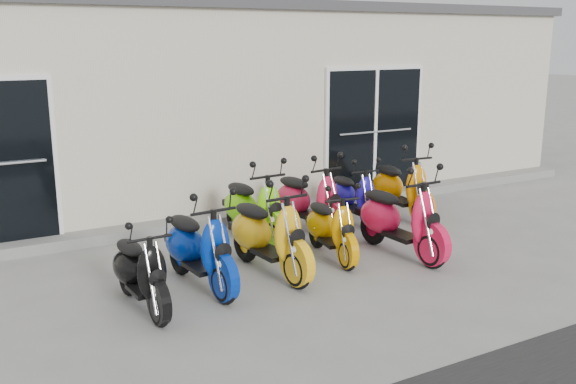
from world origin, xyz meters
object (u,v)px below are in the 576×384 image
Objects in this scene: scooter_front_orange_a at (268,223)px; scooter_back_green at (254,199)px; scooter_back_red at (309,191)px; scooter_front_black at (140,261)px; scooter_front_orange_b at (331,219)px; scooter_front_blue at (199,236)px; scooter_back_blue at (354,189)px; scooter_back_yellow at (401,179)px; scooter_front_red at (401,208)px.

scooter_front_orange_a is 1.02× the size of scooter_back_green.
scooter_front_black is at bearing -160.44° from scooter_back_red.
scooter_front_black is 1.01× the size of scooter_front_orange_b.
scooter_back_blue is (3.06, 1.33, -0.08)m from scooter_front_blue.
scooter_front_black is at bearing -156.50° from scooter_back_yellow.
scooter_back_green reaches higher than scooter_back_red.
scooter_front_black is at bearing -147.63° from scooter_back_green.
scooter_front_blue is at bearing -151.38° from scooter_back_blue.
scooter_front_red is at bearing -78.04° from scooter_back_red.
scooter_back_red is at bearing 24.24° from scooter_front_blue.
scooter_back_green reaches higher than scooter_front_blue.
scooter_front_black is 0.86× the size of scooter_back_yellow.
scooter_back_blue is 0.86× the size of scooter_back_yellow.
scooter_front_red reaches higher than scooter_front_blue.
scooter_back_red is at bearing -167.51° from scooter_back_blue.
scooter_back_green is at bearing 124.88° from scooter_front_orange_b.
scooter_back_red is 0.88m from scooter_back_blue.
scooter_front_red reaches higher than scooter_back_green.
scooter_front_blue is 2.70m from scooter_front_red.
scooter_front_orange_b is 1.72m from scooter_back_blue.
scooter_back_green is at bearing 38.34° from scooter_front_blue.
scooter_back_yellow reaches higher than scooter_front_orange_b.
scooter_front_blue is at bearing 175.15° from scooter_front_orange_a.
scooter_front_blue is 0.98× the size of scooter_back_yellow.
scooter_front_blue is at bearing 172.33° from scooter_front_red.
scooter_front_blue is at bearing -168.05° from scooter_front_orange_b.
scooter_front_red is (0.85, -0.34, 0.11)m from scooter_front_orange_b.
scooter_back_green is (0.41, 1.21, -0.02)m from scooter_front_orange_a.
scooter_front_blue is 3.34m from scooter_back_blue.
scooter_back_green is at bearing -174.32° from scooter_back_yellow.
scooter_back_blue is at bearing 177.41° from scooter_back_yellow.
scooter_front_red is 1.03× the size of scooter_back_red.
scooter_back_red is at bearing -3.44° from scooter_back_green.
scooter_back_green reaches higher than scooter_front_orange_b.
scooter_front_orange_b is 0.85× the size of scooter_back_green.
scooter_back_yellow is (2.03, 1.10, 0.10)m from scooter_front_orange_b.
scooter_back_yellow is (2.58, -0.01, 0.00)m from scooter_back_green.
scooter_back_red is 1.69m from scooter_back_yellow.
scooter_back_red is (-0.50, 1.45, -0.02)m from scooter_front_red.
scooter_front_blue is 4.06m from scooter_back_yellow.
scooter_front_blue is at bearing -156.83° from scooter_back_yellow.
scooter_front_orange_a is at bearing -143.54° from scooter_back_blue.
scooter_back_yellow reaches higher than scooter_back_green.
scooter_back_green is (-0.55, 1.10, 0.09)m from scooter_front_orange_b.
scooter_front_orange_b is 0.85× the size of scooter_back_yellow.
scooter_front_orange_a reaches higher than scooter_front_black.
scooter_back_yellow reaches higher than scooter_front_blue.
scooter_front_black is 2.53m from scooter_back_green.
scooter_back_blue is at bearing 19.88° from scooter_front_black.
scooter_back_yellow is at bearing 14.81° from scooter_front_black.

